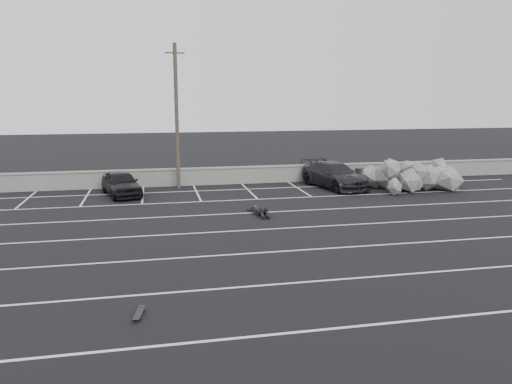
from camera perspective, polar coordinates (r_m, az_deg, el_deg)
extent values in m
plane|color=black|center=(17.71, 3.13, -6.79)|extent=(120.00, 120.00, 0.00)
cube|color=gray|center=(31.00, -3.52, 1.83)|extent=(50.00, 0.35, 1.00)
cube|color=gray|center=(30.92, -3.53, 2.79)|extent=(50.00, 0.45, 0.08)
cube|color=silver|center=(12.41, 10.51, -14.94)|extent=(36.00, 0.10, 0.01)
cube|color=silver|center=(15.00, 6.13, -10.16)|extent=(36.00, 0.10, 0.01)
cube|color=silver|center=(17.71, 3.13, -6.77)|extent=(36.00, 0.10, 0.01)
cube|color=silver|center=(20.50, 0.97, -4.29)|extent=(36.00, 0.10, 0.01)
cube|color=silver|center=(23.35, -0.65, -2.40)|extent=(36.00, 0.10, 0.01)
cube|color=silver|center=(26.23, -1.92, -0.92)|extent=(36.00, 0.10, 0.01)
cube|color=silver|center=(29.13, -2.94, 0.27)|extent=(36.00, 0.10, 0.01)
cube|color=silver|center=(29.07, -24.72, -0.76)|extent=(0.10, 5.00, 0.01)
cube|color=silver|center=(28.54, -18.85, -0.54)|extent=(0.10, 5.00, 0.01)
cube|color=silver|center=(28.32, -12.82, -0.31)|extent=(0.10, 5.00, 0.01)
cube|color=silver|center=(28.41, -6.77, -0.07)|extent=(0.10, 5.00, 0.01)
cube|color=silver|center=(28.82, -0.82, 0.16)|extent=(0.10, 5.00, 0.01)
cube|color=silver|center=(29.53, 4.91, 0.38)|extent=(0.10, 5.00, 0.01)
cube|color=silver|center=(30.51, 10.31, 0.59)|extent=(0.10, 5.00, 0.01)
cube|color=silver|center=(31.76, 15.34, 0.77)|extent=(0.10, 5.00, 0.01)
cube|color=silver|center=(33.22, 19.95, 0.94)|extent=(0.10, 5.00, 0.01)
imported|color=black|center=(28.30, -15.15, 0.98)|extent=(2.65, 4.32, 1.37)
imported|color=black|center=(30.05, 8.96, 1.91)|extent=(3.24, 5.50, 1.49)
cylinder|color=#4C4238|center=(29.56, -9.05, 8.43)|extent=(0.22, 0.22, 8.33)
cube|color=#4C4238|center=(29.63, -9.26, 15.42)|extent=(1.11, 0.07, 0.07)
cylinder|color=#28282A|center=(32.35, 11.69, 1.87)|extent=(0.60, 0.60, 0.85)
cylinder|color=#28282A|center=(32.28, 11.72, 2.65)|extent=(0.66, 0.66, 0.05)
cube|color=black|center=(13.07, -13.26, -13.34)|extent=(0.30, 0.71, 0.02)
cube|color=#28282A|center=(13.29, -13.04, -13.06)|extent=(0.15, 0.07, 0.04)
cube|color=#28282A|center=(12.87, -13.47, -13.89)|extent=(0.15, 0.07, 0.04)
cylinder|color=black|center=(13.31, -13.40, -13.12)|extent=(0.04, 0.05, 0.05)
cylinder|color=black|center=(13.28, -12.67, -13.15)|extent=(0.04, 0.05, 0.05)
cylinder|color=black|center=(12.90, -13.84, -13.95)|extent=(0.04, 0.05, 0.05)
cylinder|color=black|center=(12.87, -13.08, -13.98)|extent=(0.04, 0.05, 0.05)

